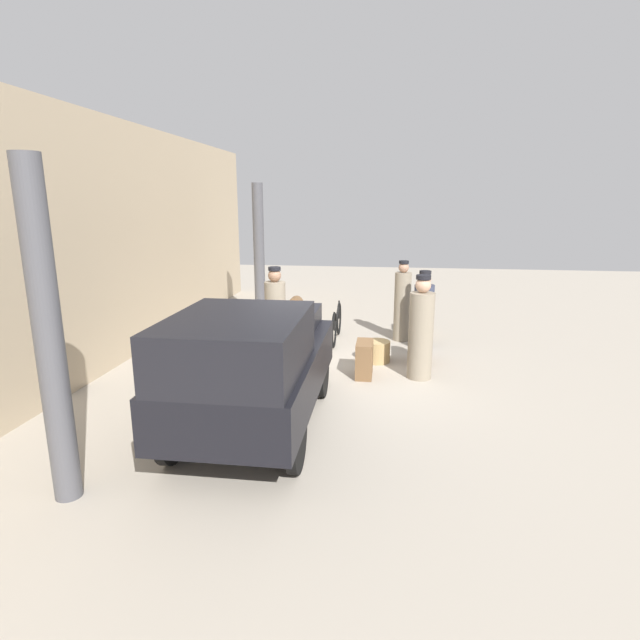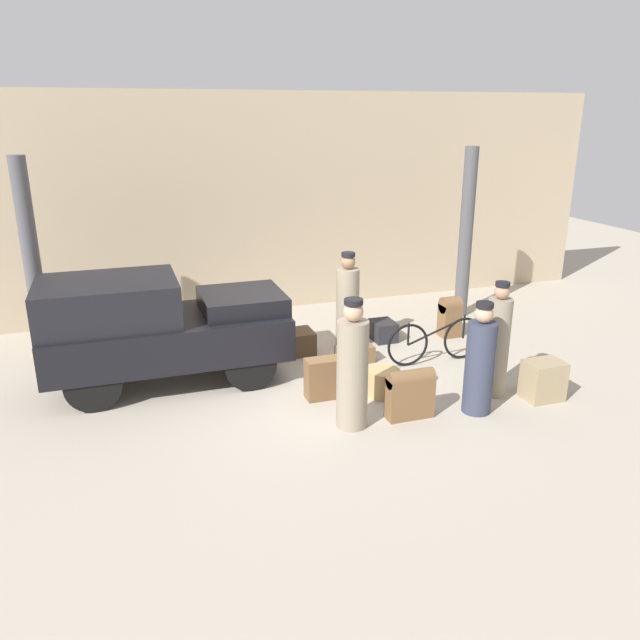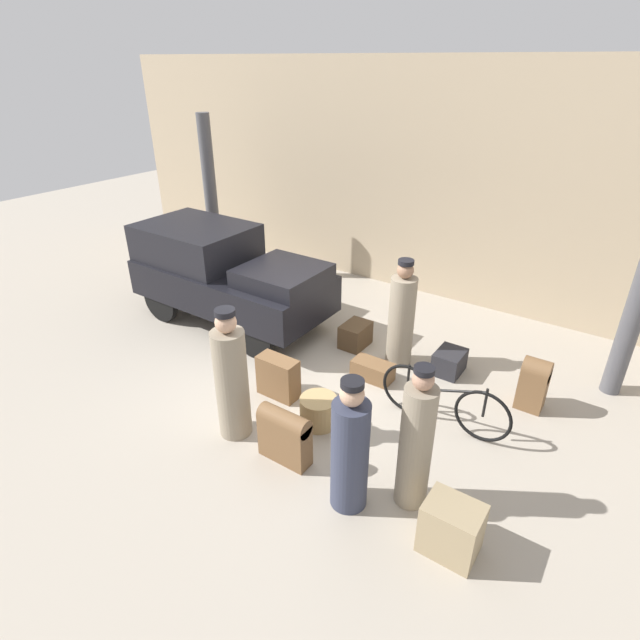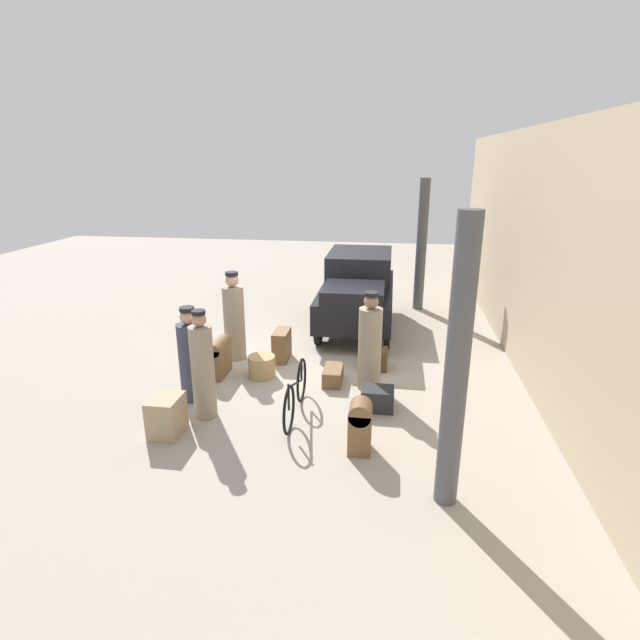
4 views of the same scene
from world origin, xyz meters
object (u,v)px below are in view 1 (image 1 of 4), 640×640
(porter_with_bicycle, at_px, (275,315))
(suitcase_tan_flat, at_px, (276,335))
(porter_carrying_trunk, at_px, (402,304))
(porter_lifting_near_truck, at_px, (423,314))
(suitcase_small_leather, at_px, (264,357))
(trunk_large_brown, at_px, (308,350))
(suitcase_black_upright, at_px, (364,359))
(trunk_barrel_dark, at_px, (419,343))
(bicycle, at_px, (337,324))
(trunk_wicker_pale, at_px, (417,321))
(porter_standing_middle, at_px, (421,332))
(wicker_basket, at_px, (377,351))
(truck, at_px, (253,362))
(trunk_umber_medium, at_px, (296,312))

(porter_with_bicycle, xyz_separation_m, suitcase_tan_flat, (0.80, 0.18, -0.63))
(porter_carrying_trunk, bearing_deg, porter_lifting_near_truck, -142.71)
(porter_lifting_near_truck, xyz_separation_m, suitcase_small_leather, (-1.71, 2.99, -0.53))
(suitcase_small_leather, height_order, trunk_large_brown, suitcase_small_leather)
(suitcase_black_upright, height_order, trunk_barrel_dark, trunk_barrel_dark)
(porter_carrying_trunk, bearing_deg, bicycle, 98.76)
(suitcase_black_upright, bearing_deg, suitcase_small_leather, 84.17)
(bicycle, distance_m, porter_with_bicycle, 1.68)
(trunk_barrel_dark, xyz_separation_m, trunk_wicker_pale, (2.15, -0.08, -0.09))
(porter_standing_middle, distance_m, suitcase_black_upright, 1.09)
(suitcase_black_upright, relative_size, trunk_large_brown, 0.98)
(suitcase_black_upright, xyz_separation_m, trunk_barrel_dark, (0.90, -0.99, 0.08))
(wicker_basket, distance_m, trunk_wicker_pale, 2.37)
(porter_standing_middle, relative_size, trunk_barrel_dark, 2.51)
(wicker_basket, distance_m, suitcase_small_leather, 2.17)
(trunk_barrel_dark, bearing_deg, suitcase_tan_flat, 72.77)
(bicycle, bearing_deg, porter_with_bicycle, 137.42)
(porter_lifting_near_truck, relative_size, suitcase_black_upright, 2.63)
(truck, relative_size, suitcase_tan_flat, 6.98)
(suitcase_small_leather, bearing_deg, porter_standing_middle, -92.99)
(suitcase_tan_flat, bearing_deg, porter_carrying_trunk, -77.04)
(suitcase_tan_flat, xyz_separation_m, trunk_large_brown, (-0.90, -0.84, -0.04))
(trunk_umber_medium, height_order, trunk_wicker_pale, trunk_umber_medium)
(porter_carrying_trunk, height_order, trunk_large_brown, porter_carrying_trunk)
(suitcase_black_upright, relative_size, suitcase_small_leather, 1.15)
(trunk_large_brown, bearing_deg, trunk_barrel_dark, -90.66)
(bicycle, height_order, wicker_basket, bicycle)
(suitcase_black_upright, bearing_deg, suitcase_tan_flat, 47.57)
(porter_with_bicycle, distance_m, suitcase_tan_flat, 1.03)
(wicker_basket, distance_m, trunk_large_brown, 1.36)
(trunk_large_brown, distance_m, trunk_wicker_pale, 3.09)
(porter_carrying_trunk, xyz_separation_m, suitcase_black_upright, (-2.45, 0.70, -0.50))
(suitcase_black_upright, bearing_deg, porter_standing_middle, -87.44)
(wicker_basket, bearing_deg, suitcase_tan_flat, 66.03)
(porter_lifting_near_truck, bearing_deg, trunk_barrel_dark, 172.48)
(suitcase_black_upright, xyz_separation_m, suitcase_tan_flat, (1.83, 2.00, -0.13))
(porter_standing_middle, height_order, suitcase_tan_flat, porter_standing_middle)
(porter_carrying_trunk, bearing_deg, trunk_umber_medium, 75.15)
(truck, distance_m, bicycle, 4.63)
(trunk_barrel_dark, xyz_separation_m, trunk_large_brown, (0.02, 2.15, -0.24))
(porter_carrying_trunk, bearing_deg, truck, 156.60)
(porter_carrying_trunk, height_order, trunk_umber_medium, porter_carrying_trunk)
(bicycle, relative_size, trunk_wicker_pale, 3.04)
(trunk_large_brown, height_order, trunk_wicker_pale, trunk_wicker_pale)
(wicker_basket, relative_size, porter_with_bicycle, 0.29)
(trunk_umber_medium, xyz_separation_m, trunk_wicker_pale, (-0.06, -2.88, -0.12))
(porter_lifting_near_truck, distance_m, porter_with_bicycle, 3.07)
(wicker_basket, bearing_deg, porter_with_bicycle, 84.83)
(porter_lifting_near_truck, bearing_deg, trunk_wicker_pale, 2.42)
(truck, xyz_separation_m, bicycle, (4.55, -0.64, -0.58))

